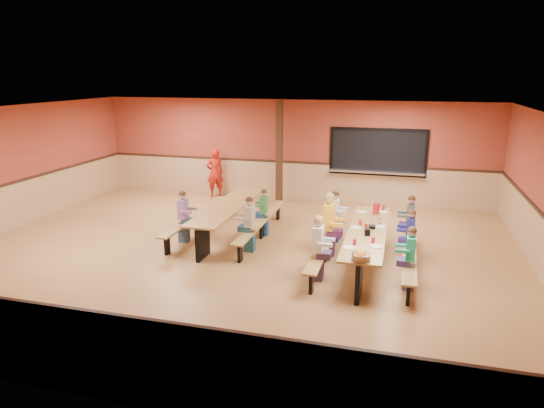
# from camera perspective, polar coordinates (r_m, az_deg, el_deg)

# --- Properties ---
(ground) EXTENTS (12.00, 12.00, 0.00)m
(ground) POSITION_cam_1_polar(r_m,az_deg,el_deg) (10.52, -4.14, -5.83)
(ground) COLOR olive
(ground) RESTS_ON ground
(room_envelope) EXTENTS (12.04, 10.04, 3.02)m
(room_envelope) POSITION_cam_1_polar(r_m,az_deg,el_deg) (10.30, -4.22, -2.24)
(room_envelope) COLOR #963B2B
(room_envelope) RESTS_ON ground
(kitchen_pass_through) EXTENTS (2.78, 0.28, 1.38)m
(kitchen_pass_through) POSITION_cam_1_polar(r_m,az_deg,el_deg) (14.41, 12.33, 5.76)
(kitchen_pass_through) COLOR black
(kitchen_pass_through) RESTS_ON ground
(structural_post) EXTENTS (0.18, 0.18, 3.00)m
(structural_post) POSITION_cam_1_polar(r_m,az_deg,el_deg) (14.27, 0.86, 6.06)
(structural_post) COLOR #321C10
(structural_post) RESTS_ON ground
(cafeteria_table_main) EXTENTS (1.91, 3.70, 0.74)m
(cafeteria_table_main) POSITION_cam_1_polar(r_m,az_deg,el_deg) (9.89, 11.10, -4.23)
(cafeteria_table_main) COLOR olive
(cafeteria_table_main) RESTS_ON ground
(cafeteria_table_second) EXTENTS (1.91, 3.70, 0.74)m
(cafeteria_table_second) POSITION_cam_1_polar(r_m,az_deg,el_deg) (11.55, -5.17, -1.16)
(cafeteria_table_second) COLOR olive
(cafeteria_table_second) RESTS_ON ground
(seated_child_white_left) EXTENTS (0.38, 0.31, 1.23)m
(seated_child_white_left) POSITION_cam_1_polar(r_m,az_deg,el_deg) (9.05, 5.41, -5.25)
(seated_child_white_left) COLOR white
(seated_child_white_left) RESTS_ON ground
(seated_adult_yellow) EXTENTS (0.44, 0.36, 1.35)m
(seated_adult_yellow) POSITION_cam_1_polar(r_m,az_deg,el_deg) (10.24, 6.69, -2.48)
(seated_adult_yellow) COLOR yellow
(seated_adult_yellow) RESTS_ON ground
(seated_child_grey_left) EXTENTS (0.35, 0.29, 1.17)m
(seated_child_grey_left) POSITION_cam_1_polar(r_m,az_deg,el_deg) (11.16, 7.42, -1.50)
(seated_child_grey_left) COLOR white
(seated_child_grey_left) RESTS_ON ground
(seated_child_teal_right) EXTENTS (0.34, 0.28, 1.16)m
(seated_child_teal_right) POSITION_cam_1_polar(r_m,az_deg,el_deg) (8.99, 15.91, -6.21)
(seated_child_teal_right) COLOR #23AC85
(seated_child_teal_right) RESTS_ON ground
(seated_child_navy_right) EXTENTS (0.34, 0.28, 1.15)m
(seated_child_navy_right) POSITION_cam_1_polar(r_m,az_deg,el_deg) (10.10, 15.90, -3.83)
(seated_child_navy_right) COLOR navy
(seated_child_navy_right) RESTS_ON ground
(seated_child_char_right) EXTENTS (0.35, 0.29, 1.18)m
(seated_child_char_right) POSITION_cam_1_polar(r_m,az_deg,el_deg) (11.08, 15.90, -2.08)
(seated_child_char_right) COLOR #454A4F
(seated_child_char_right) RESTS_ON ground
(seated_child_purple_sec) EXTENTS (0.35, 0.29, 1.18)m
(seated_child_purple_sec) POSITION_cam_1_polar(r_m,az_deg,el_deg) (11.22, -10.40, -1.51)
(seated_child_purple_sec) COLOR #8C619A
(seated_child_purple_sec) RESTS_ON ground
(seated_child_green_sec) EXTENTS (0.32, 0.26, 1.11)m
(seated_child_green_sec) POSITION_cam_1_polar(r_m,az_deg,el_deg) (11.49, -0.94, -1.03)
(seated_child_green_sec) COLOR #33773C
(seated_child_green_sec) RESTS_ON ground
(seated_child_tan_sec) EXTENTS (0.37, 0.30, 1.20)m
(seated_child_tan_sec) POSITION_cam_1_polar(r_m,az_deg,el_deg) (10.47, -2.63, -2.43)
(seated_child_tan_sec) COLOR tan
(seated_child_tan_sec) RESTS_ON ground
(standing_woman) EXTENTS (0.65, 0.63, 1.51)m
(standing_woman) POSITION_cam_1_polar(r_m,az_deg,el_deg) (15.20, -6.74, 3.67)
(standing_woman) COLOR #AE1A13
(standing_woman) RESTS_ON ground
(punch_pitcher) EXTENTS (0.16, 0.16, 0.22)m
(punch_pitcher) POSITION_cam_1_polar(r_m,az_deg,el_deg) (11.01, 12.13, -0.51)
(punch_pitcher) COLOR red
(punch_pitcher) RESTS_ON cafeteria_table_main
(chip_bowl) EXTENTS (0.32, 0.32, 0.15)m
(chip_bowl) POSITION_cam_1_polar(r_m,az_deg,el_deg) (8.25, 10.42, -6.06)
(chip_bowl) COLOR orange
(chip_bowl) RESTS_ON cafeteria_table_main
(napkin_dispenser) EXTENTS (0.10, 0.14, 0.13)m
(napkin_dispenser) POSITION_cam_1_polar(r_m,az_deg,el_deg) (9.52, 11.19, -3.24)
(napkin_dispenser) COLOR black
(napkin_dispenser) RESTS_ON cafeteria_table_main
(condiment_mustard) EXTENTS (0.06, 0.06, 0.17)m
(condiment_mustard) POSITION_cam_1_polar(r_m,az_deg,el_deg) (9.75, 11.13, -2.67)
(condiment_mustard) COLOR yellow
(condiment_mustard) RESTS_ON cafeteria_table_main
(condiment_ketchup) EXTENTS (0.06, 0.06, 0.17)m
(condiment_ketchup) POSITION_cam_1_polar(r_m,az_deg,el_deg) (9.68, 10.98, -2.79)
(condiment_ketchup) COLOR #B2140F
(condiment_ketchup) RESTS_ON cafeteria_table_main
(table_paddle) EXTENTS (0.16, 0.16, 0.56)m
(table_paddle) POSITION_cam_1_polar(r_m,az_deg,el_deg) (9.92, 11.64, -2.06)
(table_paddle) COLOR black
(table_paddle) RESTS_ON cafeteria_table_main
(place_settings) EXTENTS (0.65, 3.30, 0.11)m
(place_settings) POSITION_cam_1_polar(r_m,az_deg,el_deg) (9.81, 11.18, -2.75)
(place_settings) COLOR beige
(place_settings) RESTS_ON cafeteria_table_main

